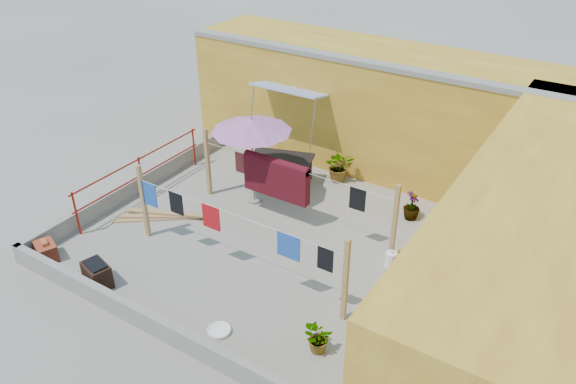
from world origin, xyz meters
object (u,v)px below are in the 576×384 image
(brazier, at_px, (97,274))
(water_jug_b, at_px, (443,240))
(white_basin, at_px, (219,330))
(plant_back_a, at_px, (339,166))
(water_jug_a, at_px, (391,259))
(outdoor_table, at_px, (282,159))
(green_hose, at_px, (476,225))
(patio_umbrella, at_px, (251,126))
(brick_stack, at_px, (46,251))

(brazier, distance_m, water_jug_b, 7.35)
(white_basin, bearing_deg, plant_back_a, 97.70)
(water_jug_b, bearing_deg, plant_back_a, 157.26)
(brazier, xyz_separation_m, plant_back_a, (2.04, 6.40, 0.17))
(brazier, bearing_deg, water_jug_a, 38.41)
(outdoor_table, distance_m, green_hose, 5.07)
(patio_umbrella, height_order, water_jug_b, patio_umbrella)
(white_basin, relative_size, water_jug_b, 1.15)
(brick_stack, xyz_separation_m, water_jug_a, (6.31, 3.73, -0.03))
(green_hose, xyz_separation_m, plant_back_a, (-3.75, 0.24, 0.39))
(brazier, bearing_deg, white_basin, 5.40)
(outdoor_table, height_order, brazier, outdoor_table)
(patio_umbrella, bearing_deg, plant_back_a, 58.54)
(patio_umbrella, distance_m, plant_back_a, 2.95)
(outdoor_table, distance_m, white_basin, 5.67)
(patio_umbrella, xyz_separation_m, plant_back_a, (1.28, 2.09, -1.63))
(water_jug_b, relative_size, green_hose, 0.68)
(patio_umbrella, relative_size, outdoor_table, 1.41)
(white_basin, height_order, water_jug_b, water_jug_b)
(brazier, bearing_deg, outdoor_table, 81.64)
(water_jug_b, distance_m, plant_back_a, 3.64)
(outdoor_table, bearing_deg, green_hose, 7.47)
(brick_stack, relative_size, white_basin, 1.44)
(brick_stack, bearing_deg, green_hose, 39.80)
(brazier, distance_m, green_hose, 8.46)
(patio_umbrella, distance_m, white_basin, 4.98)
(water_jug_a, bearing_deg, plant_back_a, 134.92)
(water_jug_b, height_order, plant_back_a, plant_back_a)
(patio_umbrella, distance_m, brazier, 4.73)
(brick_stack, bearing_deg, brazier, 0.00)
(brick_stack, distance_m, plant_back_a, 7.37)
(outdoor_table, height_order, plant_back_a, plant_back_a)
(brick_stack, bearing_deg, plant_back_a, 60.32)
(patio_umbrella, xyz_separation_m, water_jug_a, (3.94, -0.58, -1.89))
(brick_stack, xyz_separation_m, brazier, (1.60, 0.00, 0.07))
(white_basin, relative_size, green_hose, 0.78)
(water_jug_a, bearing_deg, brick_stack, -149.40)
(white_basin, xyz_separation_m, water_jug_a, (1.83, 3.46, 0.13))
(outdoor_table, xyz_separation_m, water_jug_a, (3.90, -1.78, -0.51))
(green_hose, height_order, plant_back_a, plant_back_a)
(brick_stack, relative_size, brazier, 0.92)
(brazier, bearing_deg, brick_stack, -180.00)
(brick_stack, distance_m, green_hose, 9.63)
(outdoor_table, xyz_separation_m, plant_back_a, (1.23, 0.89, -0.25))
(brick_stack, xyz_separation_m, plant_back_a, (3.65, 6.40, 0.23))
(patio_umbrella, relative_size, plant_back_a, 2.91)
(brick_stack, xyz_separation_m, white_basin, (4.48, 0.27, -0.16))
(brazier, bearing_deg, green_hose, 46.77)
(brick_stack, height_order, plant_back_a, plant_back_a)
(brick_stack, distance_m, brazier, 1.61)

